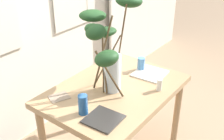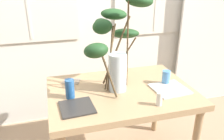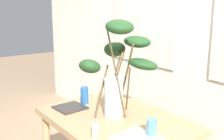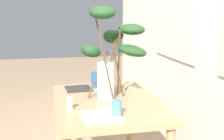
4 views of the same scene
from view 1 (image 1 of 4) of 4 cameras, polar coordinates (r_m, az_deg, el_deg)
dining_table at (r=2.28m, az=0.56°, el=-5.46°), size 1.11×0.79×0.72m
vase_with_branches at (r=2.08m, az=-0.98°, el=5.64°), size 0.56×0.54×0.73m
drinking_glass_blue_left at (r=1.93m, az=-5.81°, el=-6.88°), size 0.07×0.07×0.14m
drinking_glass_blue_right at (r=2.49m, az=5.90°, el=1.19°), size 0.06×0.06×0.11m
plate_square_left at (r=1.91m, az=-1.73°, el=-9.74°), size 0.24×0.24×0.01m
plate_square_right at (r=2.45m, az=7.58°, el=-0.65°), size 0.27×0.27×0.01m
napkin_folded at (r=2.16m, az=-10.52°, el=-5.33°), size 0.18×0.16×0.00m
pillar_candle at (r=2.21m, az=9.43°, el=-2.94°), size 0.04×0.04×0.11m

